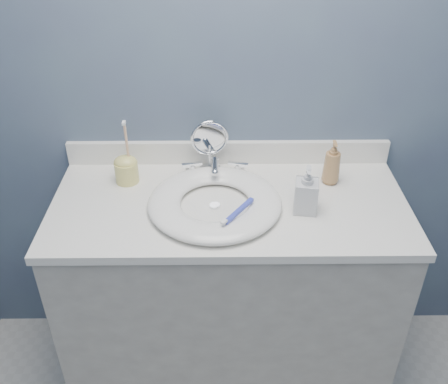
{
  "coord_description": "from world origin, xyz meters",
  "views": [
    {
      "loc": [
        -0.03,
        -0.42,
        1.86
      ],
      "look_at": [
        -0.02,
        0.94,
        0.94
      ],
      "focal_mm": 40.0,
      "sensor_mm": 36.0,
      "label": 1
    }
  ],
  "objects_px": {
    "soap_bottle_clear": "(307,189)",
    "toothbrush_holder": "(126,168)",
    "soap_bottle_amber": "(332,162)",
    "makeup_mirror": "(210,144)"
  },
  "relations": [
    {
      "from": "soap_bottle_clear",
      "to": "toothbrush_holder",
      "type": "distance_m",
      "value": 0.65
    },
    {
      "from": "makeup_mirror",
      "to": "toothbrush_holder",
      "type": "height_order",
      "value": "toothbrush_holder"
    },
    {
      "from": "makeup_mirror",
      "to": "soap_bottle_amber",
      "type": "relative_size",
      "value": 1.25
    },
    {
      "from": "soap_bottle_amber",
      "to": "soap_bottle_clear",
      "type": "bearing_deg",
      "value": -123.11
    },
    {
      "from": "soap_bottle_clear",
      "to": "soap_bottle_amber",
      "type": "bearing_deg",
      "value": 65.14
    },
    {
      "from": "soap_bottle_amber",
      "to": "soap_bottle_clear",
      "type": "xyz_separation_m",
      "value": [
        -0.12,
        -0.17,
        0.0
      ]
    },
    {
      "from": "soap_bottle_amber",
      "to": "makeup_mirror",
      "type": "bearing_deg",
      "value": 169.6
    },
    {
      "from": "makeup_mirror",
      "to": "toothbrush_holder",
      "type": "distance_m",
      "value": 0.31
    },
    {
      "from": "soap_bottle_clear",
      "to": "toothbrush_holder",
      "type": "height_order",
      "value": "toothbrush_holder"
    },
    {
      "from": "toothbrush_holder",
      "to": "soap_bottle_clear",
      "type": "bearing_deg",
      "value": -16.71
    }
  ]
}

